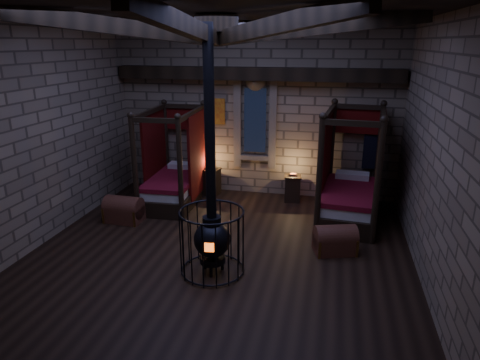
% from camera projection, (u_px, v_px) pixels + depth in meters
% --- Properties ---
extents(room, '(7.02, 7.02, 4.29)m').
position_uv_depth(room, '(218.00, 44.00, 6.96)').
color(room, black).
rests_on(room, ground).
extents(bed_left, '(1.24, 2.22, 2.27)m').
position_uv_depth(bed_left, '(175.00, 180.00, 10.45)').
color(bed_left, black).
rests_on(bed_left, ground).
extents(bed_right, '(1.41, 2.40, 2.40)m').
position_uv_depth(bed_right, '(350.00, 193.00, 9.46)').
color(bed_right, black).
rests_on(bed_right, ground).
extents(trunk_left, '(0.82, 0.54, 0.59)m').
position_uv_depth(trunk_left, '(124.00, 210.00, 9.37)').
color(trunk_left, '#592C1C').
rests_on(trunk_left, ground).
extents(trunk_right, '(0.86, 0.69, 0.56)m').
position_uv_depth(trunk_right, '(335.00, 240.00, 7.97)').
color(trunk_right, '#592C1C').
rests_on(trunk_right, ground).
extents(nightstand_left, '(0.51, 0.50, 0.84)m').
position_uv_depth(nightstand_left, '(211.00, 181.00, 11.00)').
color(nightstand_left, black).
rests_on(nightstand_left, ground).
extents(nightstand_right, '(0.44, 0.43, 0.71)m').
position_uv_depth(nightstand_right, '(292.00, 188.00, 10.55)').
color(nightstand_right, black).
rests_on(nightstand_right, ground).
extents(stove, '(1.10, 1.10, 4.05)m').
position_uv_depth(stove, '(212.00, 237.00, 7.17)').
color(stove, black).
rests_on(stove, ground).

